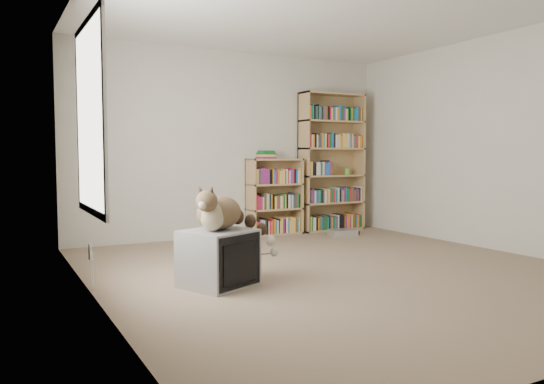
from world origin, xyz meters
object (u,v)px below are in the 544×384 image
crt_tv (218,258)px  bookcase_short (274,199)px  cat (227,217)px  bookcase_tall (331,166)px  dvd_player (343,232)px

crt_tv → bookcase_short: bearing=28.8°
cat → bookcase_short: bearing=11.8°
bookcase_tall → dvd_player: 1.07m
crt_tv → dvd_player: crt_tv is taller
dvd_player → cat: bearing=-133.3°
cat → bookcase_short: 2.88m
bookcase_short → crt_tv: bearing=-127.6°
cat → dvd_player: 3.11m
bookcase_tall → bookcase_short: bookcase_tall is taller
bookcase_tall → bookcase_short: bearing=-179.9°
bookcase_tall → crt_tv: bearing=-139.7°
cat → crt_tv: bearing=155.6°
cat → bookcase_tall: 3.55m
dvd_player → bookcase_tall: bearing=83.4°
cat → bookcase_tall: (2.67, 2.32, 0.36)m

